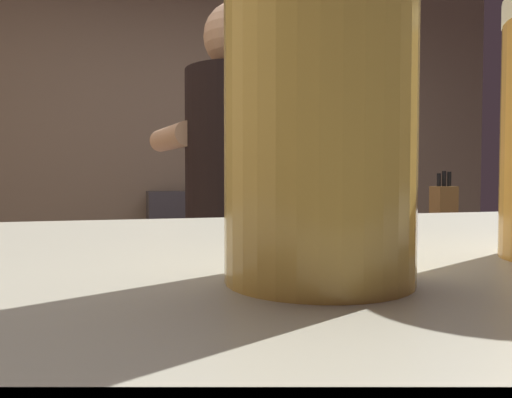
{
  "coord_description": "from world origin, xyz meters",
  "views": [
    {
      "loc": [
        -0.4,
        -1.33,
        1.13
      ],
      "look_at": [
        -0.24,
        -0.75,
        1.11
      ],
      "focal_mm": 33.41,
      "sensor_mm": 36.0,
      "label": 1
    }
  ],
  "objects_px": {
    "pint_glass_near": "(319,112)",
    "bottle_olive_oil": "(244,179)",
    "bottle_vinegar": "(226,176)",
    "mixing_bowl": "(197,229)",
    "knife_block": "(444,207)",
    "bartender": "(238,225)",
    "bottle_soy": "(267,180)",
    "chefs_knife": "(280,233)"
  },
  "relations": [
    {
      "from": "bartender",
      "to": "pint_glass_near",
      "type": "height_order",
      "value": "bartender"
    },
    {
      "from": "pint_glass_near",
      "to": "mixing_bowl",
      "type": "bearing_deg",
      "value": 83.29
    },
    {
      "from": "pint_glass_near",
      "to": "bottle_soy",
      "type": "xyz_separation_m",
      "value": [
        0.91,
        3.09,
        -0.02
      ]
    },
    {
      "from": "bartender",
      "to": "pint_glass_near",
      "type": "bearing_deg",
      "value": 157.4
    },
    {
      "from": "knife_block",
      "to": "chefs_knife",
      "type": "height_order",
      "value": "knife_block"
    },
    {
      "from": "pint_glass_near",
      "to": "bottle_vinegar",
      "type": "bearing_deg",
      "value": 78.85
    },
    {
      "from": "bottle_soy",
      "to": "pint_glass_near",
      "type": "bearing_deg",
      "value": -106.48
    },
    {
      "from": "bottle_olive_oil",
      "to": "mixing_bowl",
      "type": "bearing_deg",
      "value": -112.93
    },
    {
      "from": "knife_block",
      "to": "mixing_bowl",
      "type": "xyz_separation_m",
      "value": [
        -1.14,
        0.08,
        -0.08
      ]
    },
    {
      "from": "mixing_bowl",
      "to": "bottle_olive_oil",
      "type": "relative_size",
      "value": 0.89
    },
    {
      "from": "pint_glass_near",
      "to": "bottle_soy",
      "type": "distance_m",
      "value": 3.22
    },
    {
      "from": "mixing_bowl",
      "to": "pint_glass_near",
      "type": "xyz_separation_m",
      "value": [
        -0.21,
        -1.78,
        0.23
      ]
    },
    {
      "from": "bottle_vinegar",
      "to": "mixing_bowl",
      "type": "bearing_deg",
      "value": -107.6
    },
    {
      "from": "bottle_olive_oil",
      "to": "bottle_vinegar",
      "type": "relative_size",
      "value": 0.8
    },
    {
      "from": "knife_block",
      "to": "bottle_vinegar",
      "type": "distance_m",
      "value": 1.48
    },
    {
      "from": "bartender",
      "to": "chefs_knife",
      "type": "relative_size",
      "value": 7.09
    },
    {
      "from": "knife_block",
      "to": "mixing_bowl",
      "type": "relative_size",
      "value": 1.47
    },
    {
      "from": "knife_block",
      "to": "pint_glass_near",
      "type": "bearing_deg",
      "value": -128.42
    },
    {
      "from": "bottle_olive_oil",
      "to": "bottle_vinegar",
      "type": "height_order",
      "value": "bottle_vinegar"
    },
    {
      "from": "bartender",
      "to": "mixing_bowl",
      "type": "xyz_separation_m",
      "value": [
        -0.07,
        0.47,
        -0.06
      ]
    },
    {
      "from": "mixing_bowl",
      "to": "knife_block",
      "type": "bearing_deg",
      "value": -4.08
    },
    {
      "from": "mixing_bowl",
      "to": "pint_glass_near",
      "type": "relative_size",
      "value": 1.28
    },
    {
      "from": "bottle_olive_oil",
      "to": "chefs_knife",
      "type": "bearing_deg",
      "value": -97.13
    },
    {
      "from": "pint_glass_near",
      "to": "bottle_soy",
      "type": "height_order",
      "value": "bottle_soy"
    },
    {
      "from": "chefs_knife",
      "to": "pint_glass_near",
      "type": "height_order",
      "value": "pint_glass_near"
    },
    {
      "from": "pint_glass_near",
      "to": "bottle_olive_oil",
      "type": "relative_size",
      "value": 0.69
    },
    {
      "from": "bartender",
      "to": "bottle_soy",
      "type": "relative_size",
      "value": 8.37
    },
    {
      "from": "bartender",
      "to": "bottle_soy",
      "type": "xyz_separation_m",
      "value": [
        0.64,
        1.77,
        0.15
      ]
    },
    {
      "from": "chefs_knife",
      "to": "bottle_soy",
      "type": "distance_m",
      "value": 1.43
    },
    {
      "from": "bartender",
      "to": "bottle_soy",
      "type": "distance_m",
      "value": 1.89
    },
    {
      "from": "knife_block",
      "to": "bartender",
      "type": "bearing_deg",
      "value": -160.22
    },
    {
      "from": "pint_glass_near",
      "to": "bottle_soy",
      "type": "bearing_deg",
      "value": 73.52
    },
    {
      "from": "bottle_soy",
      "to": "bartender",
      "type": "bearing_deg",
      "value": -109.74
    },
    {
      "from": "mixing_bowl",
      "to": "bottle_soy",
      "type": "distance_m",
      "value": 1.5
    },
    {
      "from": "bottle_olive_oil",
      "to": "bottle_vinegar",
      "type": "distance_m",
      "value": 0.13
    },
    {
      "from": "bartender",
      "to": "bottle_vinegar",
      "type": "bearing_deg",
      "value": -21.19
    },
    {
      "from": "bartender",
      "to": "knife_block",
      "type": "relative_size",
      "value": 6.28
    },
    {
      "from": "mixing_bowl",
      "to": "bottle_soy",
      "type": "bearing_deg",
      "value": 61.64
    },
    {
      "from": "bottle_olive_oil",
      "to": "bottle_soy",
      "type": "xyz_separation_m",
      "value": [
        0.2,
        0.11,
        -0.0
      ]
    },
    {
      "from": "knife_block",
      "to": "bottle_vinegar",
      "type": "height_order",
      "value": "bottle_vinegar"
    },
    {
      "from": "pint_glass_near",
      "to": "bottle_olive_oil",
      "type": "xyz_separation_m",
      "value": [
        0.71,
        2.98,
        -0.02
      ]
    },
    {
      "from": "bartender",
      "to": "mixing_bowl",
      "type": "distance_m",
      "value": 0.47
    }
  ]
}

